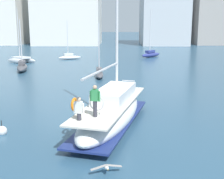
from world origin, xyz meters
TOP-DOWN VIEW (x-y plane):
  - ground_plane at (0.00, 0.00)m, footprint 400.00×400.00m
  - main_sailboat at (0.12, -1.18)m, footprint 4.75×9.89m
  - moored_sloop_near at (-1.60, 15.49)m, footprint 1.25×3.95m
  - moored_catamaran at (-14.28, 28.02)m, footprint 4.89×4.38m
  - moored_cutter_left at (-7.62, 32.81)m, footprint 3.86×2.21m
  - moored_cutter_right at (-11.71, 20.13)m, footprint 2.35×5.38m
  - moored_ketch_distant at (6.41, 36.70)m, footprint 4.24×4.54m
  - seagull at (0.02, -7.01)m, footprint 1.27×0.53m
  - mooring_buoy at (-5.86, -2.53)m, footprint 0.55×0.55m
  - waterfront_buildings at (-0.62, 72.10)m, footprint 80.73×18.27m

SIDE VIEW (x-z plane):
  - ground_plane at x=0.00m, z-range 0.00..0.00m
  - mooring_buoy at x=-5.86m, z-range -0.27..0.61m
  - seagull at x=0.02m, z-range 0.22..0.40m
  - moored_sloop_near at x=-1.60m, z-range -2.53..3.45m
  - moored_cutter_left at x=-7.62m, z-range -2.74..3.67m
  - moored_cutter_right at x=-11.71m, z-range -2.67..3.75m
  - moored_ketch_distant at x=6.41m, z-range -3.55..4.68m
  - moored_catamaran at x=-14.28m, z-range -3.49..4.64m
  - main_sailboat at x=0.12m, z-range -5.40..7.21m
  - waterfront_buildings at x=-0.62m, z-range -1.67..24.03m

